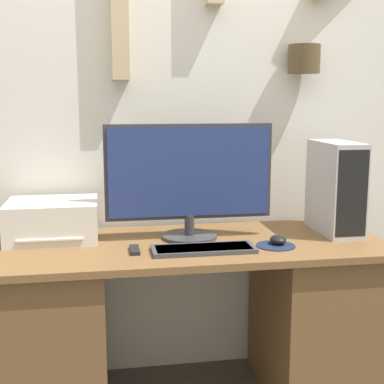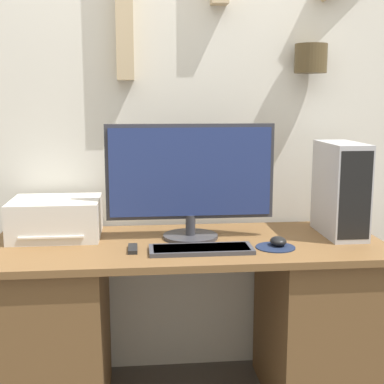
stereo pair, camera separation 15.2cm
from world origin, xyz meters
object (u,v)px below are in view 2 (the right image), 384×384
Objects in this scene: computer_tower at (341,189)px; printer at (56,218)px; remote_control at (133,249)px; monitor at (190,177)px; keyboard at (201,249)px; mouse at (278,241)px.

computer_tower reaches higher than printer.
remote_control is at bearing -169.85° from computer_tower.
monitor is at bearing 179.25° from computer_tower.
keyboard is at bearing -8.37° from remote_control.
monitor is 8.69× the size of mouse.
remote_control is (-0.28, 0.04, -0.00)m from keyboard.
mouse is 1.00m from printer.
printer is at bearing 175.98° from computer_tower.
computer_tower is 1.30m from printer.
monitor is at bearing 95.99° from keyboard.
remote_control is at bearing -179.87° from mouse.
computer_tower is at bearing -0.75° from monitor.
printer is (-1.29, 0.09, -0.13)m from computer_tower.
mouse is 0.22× the size of printer.
monitor reaches higher than printer.
computer_tower is (0.67, 0.21, 0.20)m from keyboard.
mouse is at bearing -15.05° from printer.
monitor reaches higher than remote_control.
keyboard reaches higher than remote_control.
monitor is 0.47m from mouse.
mouse reaches higher than remote_control.
printer is at bearing 143.08° from remote_control.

